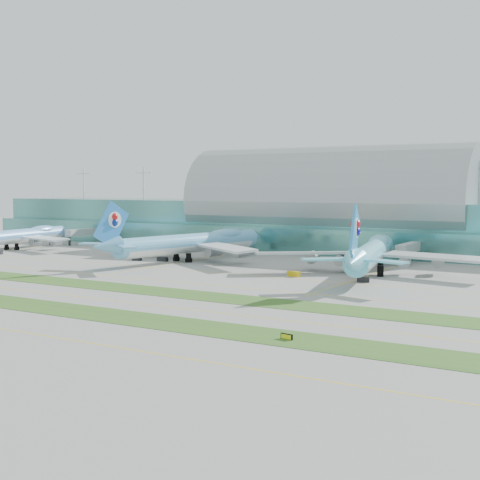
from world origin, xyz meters
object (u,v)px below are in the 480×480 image
Objects in this scene: airliner_c at (372,252)px; taxiway_sign_east at (287,337)px; airliner_a at (18,235)px; terminal at (330,215)px; airliner_b at (192,242)px.

airliner_c is 92.01m from taxiway_sign_east.
terminal is at bearing 23.66° from airliner_a.
airliner_a reaches higher than taxiway_sign_east.
airliner_a is at bearing 167.07° from airliner_c.
airliner_a is at bearing 163.57° from taxiway_sign_east.
airliner_b is at bearing -111.02° from terminal.
terminal is 79.89m from airliner_c.
terminal is 4.30× the size of airliner_b.
airliner_b is (87.83, 1.25, 0.92)m from airliner_a.
airliner_c is 31.27× the size of taxiway_sign_east.
airliner_a is 87.85m from airliner_b.
airliner_b is at bearing -6.01° from airliner_a.
airliner_b is 1.00× the size of airliner_c.
terminal is 168.89m from taxiway_sign_east.
terminal reaches higher than airliner_b.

